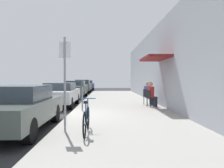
# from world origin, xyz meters

# --- Properties ---
(ground_plane) EXTENTS (60.00, 60.00, 0.00)m
(ground_plane) POSITION_xyz_m (0.00, 0.00, 0.00)
(ground_plane) COLOR #2D2D30
(sidewalk_slab) EXTENTS (4.50, 32.00, 0.12)m
(sidewalk_slab) POSITION_xyz_m (2.25, 2.00, 0.06)
(sidewalk_slab) COLOR #9E9B93
(sidewalk_slab) RESTS_ON ground_plane
(building_facade) EXTENTS (1.40, 32.00, 4.72)m
(building_facade) POSITION_xyz_m (4.64, 2.00, 2.36)
(building_facade) COLOR #999EA8
(building_facade) RESTS_ON ground_plane
(parked_car_0) EXTENTS (1.80, 4.40, 1.37)m
(parked_car_0) POSITION_xyz_m (-1.10, -2.35, 0.72)
(parked_car_0) COLOR #47514C
(parked_car_0) RESTS_ON ground_plane
(parked_car_1) EXTENTS (1.80, 4.40, 1.34)m
(parked_car_1) POSITION_xyz_m (-1.10, 3.79, 0.71)
(parked_car_1) COLOR #B7B7BC
(parked_car_1) RESTS_ON ground_plane
(parked_car_2) EXTENTS (1.80, 4.40, 1.41)m
(parked_car_2) POSITION_xyz_m (-1.10, 10.14, 0.74)
(parked_car_2) COLOR #47514C
(parked_car_2) RESTS_ON ground_plane
(parked_car_3) EXTENTS (1.80, 4.40, 1.48)m
(parked_car_3) POSITION_xyz_m (-1.10, 16.39, 0.76)
(parked_car_3) COLOR #47514C
(parked_car_3) RESTS_ON ground_plane
(parked_car_4) EXTENTS (1.80, 4.40, 1.38)m
(parked_car_4) POSITION_xyz_m (-1.10, 21.93, 0.72)
(parked_car_4) COLOR navy
(parked_car_4) RESTS_ON ground_plane
(parking_meter) EXTENTS (0.12, 0.10, 1.32)m
(parking_meter) POSITION_xyz_m (0.45, 1.12, 0.89)
(parking_meter) COLOR slate
(parking_meter) RESTS_ON sidewalk_slab
(street_sign) EXTENTS (0.32, 0.06, 2.60)m
(street_sign) POSITION_xyz_m (0.40, -2.95, 1.64)
(street_sign) COLOR gray
(street_sign) RESTS_ON sidewalk_slab
(bicycle_0) EXTENTS (0.46, 1.71, 0.90)m
(bicycle_0) POSITION_xyz_m (1.01, -3.23, 0.48)
(bicycle_0) COLOR black
(bicycle_0) RESTS_ON sidewalk_slab
(cafe_chair_0) EXTENTS (0.55, 0.55, 0.87)m
(cafe_chair_0) POSITION_xyz_m (3.84, 2.37, 0.62)
(cafe_chair_0) COLOR black
(cafe_chair_0) RESTS_ON sidewalk_slab
(seated_patron_0) EXTENTS (0.51, 0.46, 1.29)m
(seated_patron_0) POSITION_xyz_m (3.89, 2.39, 0.82)
(seated_patron_0) COLOR #232838
(seated_patron_0) RESTS_ON sidewalk_slab
(cafe_chair_1) EXTENTS (0.56, 0.56, 0.87)m
(cafe_chair_1) POSITION_xyz_m (3.84, 3.32, 0.62)
(cafe_chair_1) COLOR black
(cafe_chair_1) RESTS_ON sidewalk_slab
(seated_patron_1) EXTENTS (0.51, 0.47, 1.29)m
(seated_patron_1) POSITION_xyz_m (3.89, 3.34, 0.82)
(seated_patron_1) COLOR #232838
(seated_patron_1) RESTS_ON sidewalk_slab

